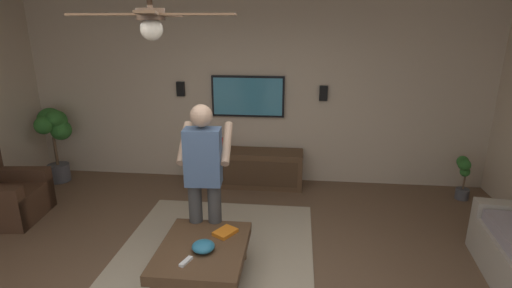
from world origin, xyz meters
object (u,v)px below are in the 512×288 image
at_px(armchair, 3,198).
at_px(vase_round, 219,144).
at_px(coffee_table, 203,256).
at_px(remote_black, 203,245).
at_px(media_console, 246,168).
at_px(potted_plant_tall, 54,131).
at_px(book, 225,232).
at_px(person_standing, 204,173).
at_px(tv, 248,96).
at_px(potted_plant_short, 463,172).
at_px(ceiling_fan, 152,19).
at_px(remote_white, 186,261).
at_px(bowl, 203,246).
at_px(wall_speaker_right, 181,89).
at_px(wall_speaker_left, 323,93).

distance_m(armchair, vase_round, 2.87).
bearing_deg(coffee_table, remote_black, -48.74).
relative_size(armchair, media_console, 0.53).
height_order(potted_plant_tall, book, potted_plant_tall).
relative_size(coffee_table, person_standing, 0.61).
bearing_deg(tv, potted_plant_short, 82.65).
relative_size(media_console, ceiling_fan, 1.41).
relative_size(coffee_table, remote_white, 6.67).
xyz_separation_m(remote_white, book, (0.51, -0.25, 0.01)).
distance_m(media_console, potted_plant_tall, 3.00).
distance_m(coffee_table, person_standing, 0.81).
bearing_deg(remote_black, armchair, 146.28).
relative_size(person_standing, book, 7.45).
distance_m(bowl, remote_white, 0.22).
xyz_separation_m(media_console, remote_black, (-2.40, 0.08, 0.14)).
distance_m(bowl, book, 0.35).
distance_m(potted_plant_short, wall_speaker_right, 4.27).
bearing_deg(bowl, ceiling_fan, 138.25).
distance_m(media_console, wall_speaker_right, 1.57).
bearing_deg(tv, potted_plant_tall, -82.72).
bearing_deg(tv, wall_speaker_left, 90.67).
relative_size(potted_plant_short, book, 2.82).
distance_m(tv, remote_black, 2.80).
bearing_deg(wall_speaker_right, remote_black, -160.22).
distance_m(armchair, coffee_table, 2.98).
bearing_deg(wall_speaker_right, book, -155.09).
bearing_deg(tv, person_standing, -4.54).
bearing_deg(book, tv, -146.61).
height_order(media_console, ceiling_fan, ceiling_fan).
bearing_deg(potted_plant_short, coffee_table, 125.31).
distance_m(bowl, vase_round, 2.48).
distance_m(armchair, book, 3.08).
bearing_deg(person_standing, potted_plant_short, -65.45).
xyz_separation_m(book, wall_speaker_right, (2.41, 1.12, 1.01)).
xyz_separation_m(tv, wall_speaker_left, (0.01, -1.12, 0.07)).
distance_m(vase_round, wall_speaker_right, 1.03).
distance_m(tv, wall_speaker_right, 1.04).
height_order(person_standing, potted_plant_tall, person_standing).
bearing_deg(book, coffee_table, -3.70).
bearing_deg(media_console, person_standing, -5.11).
xyz_separation_m(tv, potted_plant_tall, (-0.38, 2.95, -0.53)).
height_order(potted_plant_short, remote_white, potted_plant_short).
bearing_deg(remote_white, media_console, -163.73).
bearing_deg(potted_plant_short, person_standing, 118.31).
bearing_deg(armchair, vase_round, 22.63).
relative_size(tv, potted_plant_short, 1.77).
distance_m(coffee_table, bowl, 0.17).
relative_size(media_console, bowl, 8.13).
bearing_deg(remote_black, wall_speaker_left, 51.21).
height_order(person_standing, potted_plant_short, person_standing).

